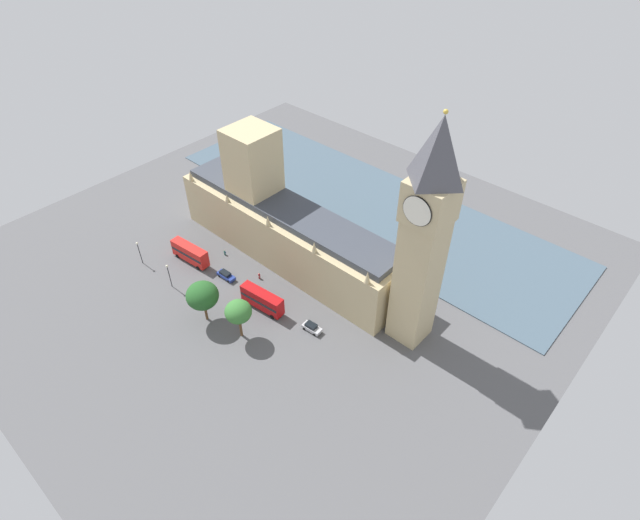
# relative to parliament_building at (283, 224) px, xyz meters

# --- Properties ---
(ground_plane) EXTENTS (132.11, 132.11, 0.00)m
(ground_plane) POSITION_rel_parliament_building_xyz_m (1.99, 2.26, -8.85)
(ground_plane) COLOR #565659
(river_thames) EXTENTS (36.02, 118.90, 0.25)m
(river_thames) POSITION_rel_parliament_building_xyz_m (-30.13, 2.26, -8.73)
(river_thames) COLOR #475B6B
(river_thames) RESTS_ON ground
(parliament_building) EXTENTS (13.94, 62.11, 30.27)m
(parliament_building) POSITION_rel_parliament_building_xyz_m (0.00, 0.00, 0.00)
(parliament_building) COLOR tan
(parliament_building) RESTS_ON ground
(clock_tower) EXTENTS (7.99, 7.99, 49.27)m
(clock_tower) POSITION_rel_parliament_building_xyz_m (0.98, 37.86, 16.60)
(clock_tower) COLOR tan
(clock_tower) RESTS_ON ground
(double_decker_bus_opposite_hall) EXTENTS (3.50, 10.69, 4.75)m
(double_decker_bus_opposite_hall) POSITION_rel_parliament_building_xyz_m (17.46, -14.48, -6.22)
(double_decker_bus_opposite_hall) COLOR red
(double_decker_bus_opposite_hall) RESTS_ON ground
(car_blue_kerbside) EXTENTS (2.03, 4.86, 1.74)m
(car_blue_kerbside) POSITION_rel_parliament_building_xyz_m (15.74, -3.51, -7.96)
(car_blue_kerbside) COLOR navy
(car_blue_kerbside) RESTS_ON ground
(double_decker_bus_under_trees) EXTENTS (3.59, 10.70, 4.75)m
(double_decker_bus_under_trees) POSITION_rel_parliament_building_xyz_m (16.61, 10.09, -6.22)
(double_decker_bus_under_trees) COLOR #B20C0F
(double_decker_bus_under_trees) RESTS_ON ground
(car_silver_corner) EXTENTS (2.22, 4.41, 1.74)m
(car_silver_corner) POSITION_rel_parliament_building_xyz_m (14.16, 22.48, -7.96)
(car_silver_corner) COLOR #B7B7BC
(car_silver_corner) RESTS_ON ground
(pedestrian_midblock) EXTENTS (0.60, 0.64, 1.52)m
(pedestrian_midblock) POSITION_rel_parliament_building_xyz_m (10.43, -10.39, -8.17)
(pedestrian_midblock) COLOR #336B60
(pedestrian_midblock) RESTS_ON ground
(pedestrian_by_river_gate) EXTENTS (0.66, 0.58, 1.64)m
(pedestrian_by_river_gate) POSITION_rel_parliament_building_xyz_m (10.58, 2.38, -8.11)
(pedestrian_by_river_gate) COLOR maroon
(pedestrian_by_river_gate) RESTS_ON ground
(plane_tree_far_end) EXTENTS (5.51, 5.51, 9.45)m
(plane_tree_far_end) POSITION_rel_parliament_building_xyz_m (24.97, 12.54, -1.79)
(plane_tree_far_end) COLOR brown
(plane_tree_far_end) RESTS_ON ground
(plane_tree_near_tower) EXTENTS (6.81, 6.81, 9.95)m
(plane_tree_near_tower) POSITION_rel_parliament_building_xyz_m (26.91, 3.51, -1.82)
(plane_tree_near_tower) COLOR brown
(plane_tree_near_tower) RESTS_ON ground
(street_lamp_trailing) EXTENTS (0.56, 0.56, 6.51)m
(street_lamp_trailing) POSITION_rel_parliament_building_xyz_m (25.98, -10.61, -4.33)
(street_lamp_trailing) COLOR black
(street_lamp_trailing) RESTS_ON ground
(street_lamp_leading) EXTENTS (0.56, 0.56, 6.39)m
(street_lamp_leading) POSITION_rel_parliament_building_xyz_m (25.90, -22.80, -4.39)
(street_lamp_leading) COLOR black
(street_lamp_leading) RESTS_ON ground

